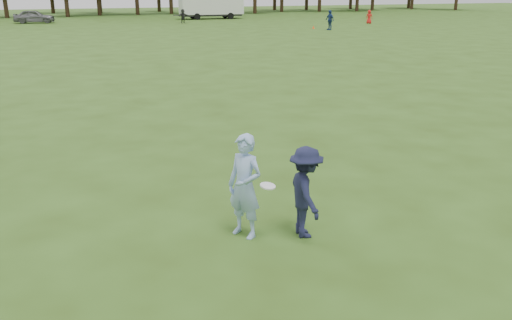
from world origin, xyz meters
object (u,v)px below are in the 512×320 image
object	(u,v)px
player_far_c	(369,17)
player_far_d	(183,16)
player_far_b	(330,20)
field_cone	(313,27)
car_e	(34,16)
defender	(306,192)
thrower	(245,186)
cargo_trailer	(211,5)

from	to	relation	value
player_far_c	player_far_d	size ratio (longest dim) A/B	0.96
player_far_b	field_cone	size ratio (longest dim) A/B	6.29
car_e	defender	bearing A→B (deg)	-167.09
thrower	car_e	size ratio (longest dim) A/B	0.42
defender	field_cone	size ratio (longest dim) A/B	5.44
player_far_d	cargo_trailer	distance (m)	8.61
thrower	player_far_d	world-z (taller)	thrower
thrower	player_far_d	xyz separation A→B (m)	(10.85, 54.87, -0.13)
defender	car_e	distance (m)	61.30
player_far_d	car_e	world-z (taller)	player_far_d
field_cone	defender	bearing A→B (deg)	-115.56
car_e	field_cone	distance (m)	32.31
player_far_b	cargo_trailer	distance (m)	22.04
defender	player_far_d	xyz separation A→B (m)	(9.85, 55.23, -0.02)
field_cone	thrower	bearing A→B (deg)	-116.83
player_far_d	field_cone	world-z (taller)	player_far_d
player_far_c	player_far_d	world-z (taller)	player_far_d
player_far_d	cargo_trailer	bearing A→B (deg)	25.42
player_far_c	cargo_trailer	distance (m)	20.72
defender	player_far_b	xyz separation A→B (m)	(21.29, 40.89, 0.13)
defender	player_far_c	bearing A→B (deg)	-25.16
thrower	player_far_c	size ratio (longest dim) A/B	1.21
cargo_trailer	player_far_d	bearing A→B (deg)	-127.45
defender	player_far_b	size ratio (longest dim) A/B	0.87
player_far_d	car_e	size ratio (longest dim) A/B	0.36
cargo_trailer	car_e	bearing A→B (deg)	-177.23
defender	player_far_c	size ratio (longest dim) A/B	1.07
defender	field_cone	bearing A→B (deg)	-18.73
player_far_c	defender	bearing A→B (deg)	97.93
field_cone	car_e	bearing A→B (deg)	145.84
defender	player_far_c	xyz separation A→B (m)	(29.46, 47.16, -0.05)
thrower	defender	distance (m)	1.06
field_cone	cargo_trailer	distance (m)	19.99
thrower	player_far_c	distance (m)	55.84
thrower	cargo_trailer	xyz separation A→B (m)	(16.05, 61.66, 0.85)
player_far_c	field_cone	distance (m)	9.97
defender	field_cone	distance (m)	47.50
defender	cargo_trailer	bearing A→B (deg)	-6.81
player_far_b	player_far_c	size ratio (longest dim) A/B	1.24
player_far_d	player_far_c	bearing A→B (deg)	-49.49
car_e	cargo_trailer	world-z (taller)	cargo_trailer
player_far_c	field_cone	world-z (taller)	player_far_c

